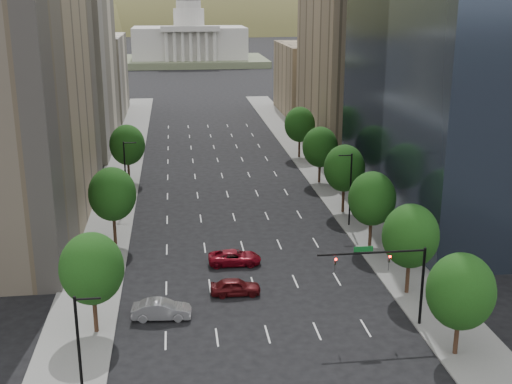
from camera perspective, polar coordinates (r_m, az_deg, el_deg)
name	(u,v)px	position (r m, az deg, el deg)	size (l,w,h in m)	color
sidewalk_left	(108,222)	(83.05, -12.64, -2.52)	(6.00, 200.00, 0.15)	slate
sidewalk_right	(354,212)	(85.61, 8.47, -1.70)	(6.00, 200.00, 0.15)	slate
midrise_cream_left	(69,50)	(122.83, -15.89, 11.74)	(14.00, 30.00, 35.00)	beige
filler_left	(93,76)	(156.22, -13.91, 9.68)	(14.00, 26.00, 18.00)	beige
parking_tan_right	(350,62)	(122.97, 8.13, 11.03)	(14.00, 30.00, 30.00)	#8C7759
filler_right	(312,79)	(155.64, 4.85, 9.71)	(14.00, 26.00, 16.00)	#8C7759
tree_right_0	(461,291)	(52.56, 17.28, -8.21)	(5.20, 5.20, 8.39)	#382316
tree_right_1	(411,236)	(61.79, 13.21, -3.73)	(5.20, 5.20, 8.75)	#382316
tree_right_2	(372,199)	(72.57, 10.00, -0.57)	(5.20, 5.20, 8.61)	#382316
tree_right_3	(344,168)	(83.58, 7.65, 2.04)	(5.20, 5.20, 8.89)	#382316
tree_right_4	(320,147)	(96.89, 5.57, 3.89)	(5.20, 5.20, 8.46)	#382316
tree_right_5	(300,125)	(112.16, 3.80, 5.84)	(5.20, 5.20, 8.75)	#382316
tree_left_0	(92,269)	(54.86, -14.01, -6.45)	(5.20, 5.20, 8.75)	#382316
tree_left_1	(112,194)	(73.53, -12.31, -0.19)	(5.20, 5.20, 8.97)	#382316
tree_left_2	(127,145)	(98.70, -11.07, 4.02)	(5.20, 5.20, 8.68)	#382316
streetlight_rn	(350,188)	(79.07, 8.12, 0.38)	(1.70, 0.20, 9.00)	black
streetlight_ls	(81,356)	(44.52, -14.93, -13.55)	(1.70, 0.20, 9.00)	black
streetlight_ln	(126,173)	(86.25, -11.19, 1.61)	(1.70, 0.20, 9.00)	black
traffic_signal	(395,270)	(55.63, 11.90, -6.61)	(9.12, 0.40, 7.38)	black
capitol	(190,42)	(268.56, -5.77, 12.75)	(60.00, 40.00, 35.20)	#596647
foothills	(218,67)	(622.30, -3.31, 10.74)	(720.00, 413.00, 263.00)	olive
car_maroon	(235,287)	(61.93, -1.79, -8.18)	(1.88, 4.67, 1.59)	#4D0C0F
car_silver	(162,310)	(58.20, -8.17, -10.03)	(1.77, 5.09, 1.68)	gray
car_red_far	(235,257)	(68.53, -1.85, -5.68)	(2.52, 5.46, 1.52)	maroon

